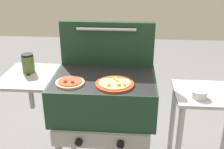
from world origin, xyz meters
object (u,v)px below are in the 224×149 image
sauce_jar (28,63)px  topping_bowl_near (199,94)px  pizza_cheese (115,84)px  pizza_pepperoni (70,82)px  prep_table (205,126)px  grill (102,98)px

sauce_jar → topping_bowl_near: sauce_jar is taller
pizza_cheese → topping_bowl_near: 0.51m
pizza_pepperoni → prep_table: (0.85, 0.11, -0.33)m
sauce_jar → prep_table: 1.22m
grill → prep_table: 0.70m
prep_table → pizza_cheese: bearing=-169.6°
grill → pizza_cheese: (0.09, -0.10, 0.15)m
pizza_pepperoni → prep_table: 0.92m
pizza_pepperoni → grill: bearing=30.5°
pizza_cheese → prep_table: pizza_cheese is taller
sauce_jar → grill: bearing=-6.0°
prep_table → grill: bearing=-179.6°
pizza_cheese → sauce_jar: size_ratio=1.84×
pizza_pepperoni → prep_table: size_ratio=0.21×
prep_table → topping_bowl_near: size_ratio=8.95×
pizza_cheese → pizza_pepperoni: size_ratio=1.32×
topping_bowl_near → grill: bearing=173.5°
prep_table → sauce_jar: bearing=177.7°
pizza_cheese → prep_table: size_ratio=0.28×
grill → prep_table: bearing=0.4°
pizza_cheese → sauce_jar: bearing=164.9°
topping_bowl_near → pizza_pepperoni: bearing=-177.2°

